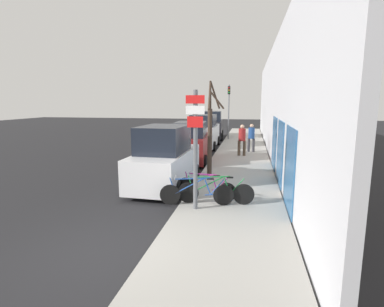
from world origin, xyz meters
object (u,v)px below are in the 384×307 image
(parked_car_1, at_px, (191,144))
(street_tree, at_px, (210,133))
(parked_car_3, at_px, (212,126))
(bicycle_0, at_px, (197,193))
(parked_car_0, at_px, (165,160))
(pedestrian_far, at_px, (251,136))
(bicycle_1, at_px, (216,192))
(traffic_light, at_px, (229,105))
(signpost, at_px, (195,146))
(pedestrian_near, at_px, (242,138))
(bicycle_2, at_px, (206,187))
(parked_car_2, at_px, (204,132))

(parked_car_1, height_order, street_tree, street_tree)
(street_tree, bearing_deg, parked_car_3, 96.85)
(parked_car_3, bearing_deg, bicycle_0, -88.25)
(parked_car_0, height_order, pedestrian_far, parked_car_0)
(bicycle_1, bearing_deg, traffic_light, -2.45)
(bicycle_1, bearing_deg, pedestrian_far, -11.36)
(pedestrian_far, height_order, street_tree, street_tree)
(bicycle_1, relative_size, parked_car_0, 0.54)
(bicycle_0, bearing_deg, signpost, 173.36)
(signpost, height_order, pedestrian_near, signpost)
(bicycle_2, relative_size, pedestrian_far, 1.16)
(bicycle_1, bearing_deg, bicycle_2, 32.05)
(parked_car_1, distance_m, street_tree, 3.81)
(parked_car_0, distance_m, parked_car_1, 4.96)
(bicycle_2, height_order, pedestrian_far, pedestrian_far)
(signpost, bearing_deg, bicycle_2, 81.32)
(pedestrian_near, height_order, street_tree, street_tree)
(parked_car_1, relative_size, parked_car_3, 0.91)
(parked_car_1, xyz_separation_m, pedestrian_near, (2.72, 1.65, 0.19))
(signpost, relative_size, parked_car_1, 0.80)
(signpost, bearing_deg, pedestrian_near, 83.29)
(signpost, xyz_separation_m, bicycle_2, (0.16, 1.05, -1.50))
(parked_car_1, relative_size, pedestrian_near, 2.39)
(signpost, xyz_separation_m, parked_car_1, (-1.63, 7.56, -1.01))
(parked_car_3, bearing_deg, parked_car_0, -93.46)
(bicycle_1, height_order, pedestrian_far, pedestrian_far)
(parked_car_2, bearing_deg, parked_car_3, 90.37)
(pedestrian_far, bearing_deg, bicycle_0, 88.02)
(street_tree, bearing_deg, parked_car_1, 114.24)
(bicycle_0, distance_m, bicycle_2, 0.74)
(signpost, bearing_deg, parked_car_0, 122.76)
(bicycle_0, height_order, parked_car_3, parked_car_3)
(bicycle_0, distance_m, pedestrian_far, 10.50)
(parked_car_2, bearing_deg, bicycle_2, -81.20)
(parked_car_1, bearing_deg, pedestrian_far, 40.33)
(bicycle_2, height_order, street_tree, street_tree)
(parked_car_0, relative_size, parked_car_3, 0.92)
(bicycle_1, relative_size, pedestrian_far, 1.34)
(parked_car_1, bearing_deg, parked_car_0, -93.94)
(traffic_light, bearing_deg, signpost, -89.10)
(bicycle_1, height_order, street_tree, street_tree)
(parked_car_3, bearing_deg, traffic_light, -44.08)
(parked_car_0, xyz_separation_m, pedestrian_near, (2.76, 6.61, 0.13))
(pedestrian_far, xyz_separation_m, traffic_light, (-1.89, 6.29, 1.87))
(bicycle_1, xyz_separation_m, pedestrian_near, (0.54, 8.66, 0.66))
(bicycle_0, bearing_deg, bicycle_1, -77.55)
(parked_car_2, distance_m, pedestrian_far, 4.04)
(signpost, relative_size, bicycle_1, 1.47)
(parked_car_0, bearing_deg, parked_car_2, 92.37)
(signpost, height_order, bicycle_0, signpost)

